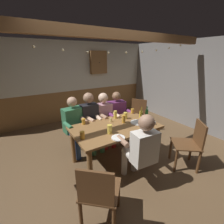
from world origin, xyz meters
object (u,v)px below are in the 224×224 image
(condiment_caddy, at_px, (151,123))
(pint_glass_0, at_px, (125,116))
(bottle_1, at_px, (147,115))
(person_0, at_px, (75,123))
(chair_empty_far_end, at_px, (99,193))
(pint_glass_5, at_px, (110,129))
(chair_empty_near_left, at_px, (191,143))
(pint_glass_1, at_px, (124,119))
(pint_glass_3, at_px, (132,111))
(wall_dart_cabinet, at_px, (98,62))
(person_3, at_px, (117,114))
(plate_1, at_px, (118,138))
(table_candle, at_px, (111,120))
(pint_glass_4, at_px, (84,121))
(person_2, at_px, (105,117))
(plate_0, at_px, (138,123))
(person_1, at_px, (91,119))
(dining_table, at_px, (115,132))
(person_4, at_px, (141,147))
(pint_glass_2, at_px, (115,115))
(chair_empty_near_right, at_px, (137,115))
(pint_glass_6, at_px, (82,135))
(bottle_0, at_px, (141,115))

(condiment_caddy, xyz_separation_m, pint_glass_0, (-0.24, 0.48, 0.04))
(bottle_1, bearing_deg, person_0, 147.35)
(chair_empty_far_end, distance_m, pint_glass_0, 1.68)
(person_0, bearing_deg, pint_glass_5, 100.17)
(chair_empty_near_left, bearing_deg, pint_glass_1, 81.70)
(bottle_1, height_order, pint_glass_3, bottle_1)
(pint_glass_0, bearing_deg, person_0, 150.85)
(condiment_caddy, relative_size, wall_dart_cabinet, 0.20)
(bottle_1, xyz_separation_m, wall_dart_cabinet, (0.29, 2.57, 0.90))
(person_3, height_order, plate_1, person_3)
(table_candle, xyz_separation_m, pint_glass_4, (-0.48, 0.18, 0.01))
(chair_empty_near_left, distance_m, plate_1, 1.37)
(person_2, height_order, person_3, person_2)
(plate_0, bearing_deg, person_1, 128.22)
(person_1, height_order, pint_glass_1, person_1)
(dining_table, height_order, plate_0, plate_0)
(person_4, bearing_deg, pint_glass_2, 84.10)
(person_3, distance_m, chair_empty_near_right, 0.67)
(dining_table, bearing_deg, person_2, 76.46)
(pint_glass_2, bearing_deg, person_4, -101.31)
(table_candle, relative_size, condiment_caddy, 0.57)
(pint_glass_6, bearing_deg, condiment_caddy, -7.49)
(plate_0, relative_size, plate_1, 1.31)
(chair_empty_far_end, height_order, plate_1, chair_empty_far_end)
(pint_glass_4, bearing_deg, chair_empty_near_right, 11.99)
(person_1, bearing_deg, bottle_1, 138.67)
(plate_0, height_order, pint_glass_6, pint_glass_6)
(chair_empty_near_right, distance_m, pint_glass_6, 2.05)
(dining_table, relative_size, table_candle, 19.33)
(chair_empty_near_left, distance_m, pint_glass_3, 1.30)
(person_3, height_order, pint_glass_3, person_3)
(pint_glass_5, relative_size, pint_glass_6, 1.28)
(pint_glass_3, distance_m, pint_glass_5, 1.08)
(condiment_caddy, distance_m, pint_glass_5, 0.85)
(person_3, xyz_separation_m, pint_glass_2, (-0.30, -0.37, 0.17))
(dining_table, distance_m, person_4, 0.68)
(chair_empty_far_end, xyz_separation_m, bottle_1, (1.51, 0.85, 0.37))
(plate_0, bearing_deg, pint_glass_3, 62.10)
(bottle_1, bearing_deg, chair_empty_far_end, -150.57)
(person_1, distance_m, pint_glass_4, 0.42)
(dining_table, height_order, pint_glass_6, pint_glass_6)
(pint_glass_0, bearing_deg, chair_empty_far_end, -136.80)
(person_0, xyz_separation_m, pint_glass_2, (0.72, -0.37, 0.16))
(pint_glass_1, distance_m, pint_glass_5, 0.51)
(person_4, distance_m, pint_glass_1, 0.78)
(person_2, bearing_deg, person_3, -172.16)
(dining_table, relative_size, pint_glass_5, 10.17)
(person_0, height_order, pint_glass_5, person_0)
(person_1, bearing_deg, chair_empty_near_right, -177.92)
(chair_empty_far_end, distance_m, bottle_0, 1.79)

